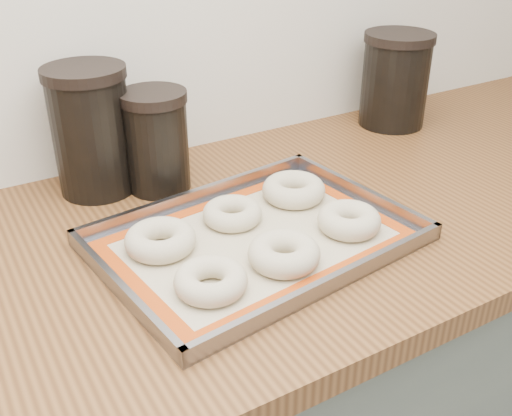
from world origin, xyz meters
TOP-DOWN VIEW (x-y plane):
  - cabinet at (0.00, 1.68)m, footprint 3.00×0.65m
  - countertop at (0.00, 1.68)m, footprint 3.06×0.68m
  - baking_tray at (-0.20, 1.61)m, footprint 0.50×0.38m
  - baking_mat at (-0.20, 1.61)m, footprint 0.45×0.34m
  - bagel_front_left at (-0.32, 1.54)m, footprint 0.13×0.13m
  - bagel_front_mid at (-0.20, 1.54)m, footprint 0.11×0.11m
  - bagel_front_right at (-0.06, 1.57)m, footprint 0.12×0.12m
  - bagel_back_left at (-0.34, 1.66)m, footprint 0.11×0.11m
  - bagel_back_mid at (-0.21, 1.68)m, footprint 0.10×0.10m
  - bagel_back_right at (-0.08, 1.70)m, footprint 0.11×0.11m
  - canister_left at (-0.35, 1.91)m, footprint 0.14×0.14m
  - canister_mid at (-0.26, 1.86)m, footprint 0.12×0.12m
  - canister_right at (0.31, 1.89)m, footprint 0.15×0.15m

SIDE VIEW (x-z plane):
  - cabinet at x=0.00m, z-range 0.00..0.86m
  - countertop at x=0.00m, z-range 0.86..0.90m
  - baking_mat at x=-0.20m, z-range 0.90..0.91m
  - baking_tray at x=-0.20m, z-range 0.89..0.92m
  - bagel_back_mid at x=-0.21m, z-range 0.90..0.94m
  - bagel_front_left at x=-0.32m, z-range 0.90..0.94m
  - bagel_back_left at x=-0.34m, z-range 0.90..0.94m
  - bagel_front_right at x=-0.06m, z-range 0.90..0.94m
  - bagel_back_right at x=-0.08m, z-range 0.90..0.94m
  - bagel_front_mid at x=-0.20m, z-range 0.90..0.94m
  - canister_mid at x=-0.26m, z-range 0.90..1.08m
  - canister_right at x=0.31m, z-range 0.90..1.10m
  - canister_left at x=-0.35m, z-range 0.90..1.12m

